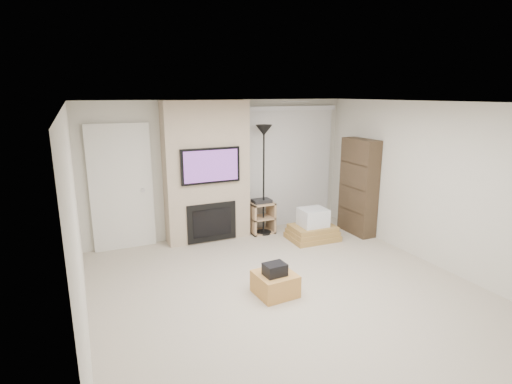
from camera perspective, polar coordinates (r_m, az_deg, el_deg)
name	(u,v)px	position (r m, az deg, el deg)	size (l,w,h in m)	color
floor	(293,296)	(5.48, 5.36, -14.58)	(5.00, 5.50, 0.00)	#B5A995
ceiling	(298,103)	(4.82, 6.04, 12.55)	(5.00, 5.50, 0.00)	white
wall_back	(222,169)	(7.45, -4.93, 3.36)	(5.00, 2.50, 0.00)	beige
wall_front	(511,312)	(3.12, 32.61, -14.28)	(5.00, 2.50, 0.00)	beige
wall_left	(78,234)	(4.38, -24.14, -5.44)	(5.50, 2.50, 0.00)	beige
wall_right	(441,187)	(6.59, 24.87, 0.71)	(5.50, 2.50, 0.00)	beige
hvac_vent	(294,102)	(5.71, 5.45, 12.74)	(0.35, 0.18, 0.01)	silver
ottoman	(275,284)	(5.44, 2.74, -12.97)	(0.50, 0.50, 0.30)	#BE8541
black_bag	(275,269)	(5.30, 2.71, -10.99)	(0.28, 0.22, 0.16)	black
fireplace_wall	(207,173)	(7.15, -7.01, 2.75)	(1.50, 0.47, 2.50)	tan
entry_door	(122,188)	(7.08, -18.66, 0.49)	(1.02, 0.11, 2.14)	silver
vertical_blinds	(289,162)	(7.97, 4.74, 4.23)	(1.98, 0.10, 2.37)	silver
floor_lamp	(264,149)	(7.30, 1.12, 6.15)	(0.31, 0.31, 2.06)	black
av_stand	(262,215)	(7.63, 0.79, -3.34)	(0.45, 0.38, 0.66)	tan
box_stack	(313,228)	(7.39, 8.10, -5.08)	(0.89, 0.68, 0.58)	#A27B3F
bookshelf	(359,187)	(7.74, 14.45, 0.72)	(0.30, 0.80, 1.80)	#342719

